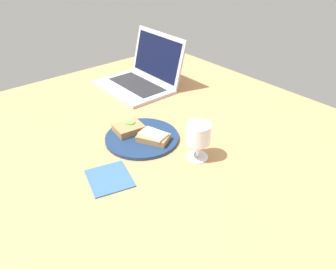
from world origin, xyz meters
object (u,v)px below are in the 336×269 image
Objects in this scene: napkin at (109,178)px; sandwich_with_cucumber at (129,128)px; plate at (141,137)px; wine_glass at (198,135)px; sandwich_with_cheese at (154,137)px; laptop at (142,76)px.

sandwich_with_cucumber is at bearing 132.27° from napkin.
plate is 22.22cm from wine_glass.
wine_glass is 28.66cm from napkin.
sandwich_with_cheese is 16.70cm from wine_glass.
laptop reaches higher than napkin.
sandwich_with_cucumber is 24.07cm from napkin.
sandwich_with_cheese reaches higher than plate.
sandwich_with_cucumber reaches higher than plate.
napkin is (-8.60, -26.15, -7.97)cm from wine_glass.
sandwich_with_cheese is 1.00× the size of wine_glass.
sandwich_with_cucumber is 0.79× the size of napkin.
laptop is at bearing 143.17° from plate.
laptop is at bearing 148.34° from sandwich_with_cheese.
plate is at bearing -160.78° from wine_glass.
sandwich_with_cucumber is at bearing -162.27° from sandwich_with_cheese.
laptop is (-30.16, 27.87, 2.19)cm from sandwich_with_cucumber.
sandwich_with_cucumber and sandwich_with_cheese have the same top height.
napkin is at bearing -73.46° from sandwich_with_cheese.
plate is 2.09× the size of wine_glass.
laptop is 65.12cm from napkin.
plate is 5.52cm from sandwich_with_cheese.
sandwich_with_cucumber is (-4.99, -1.55, 1.90)cm from plate.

